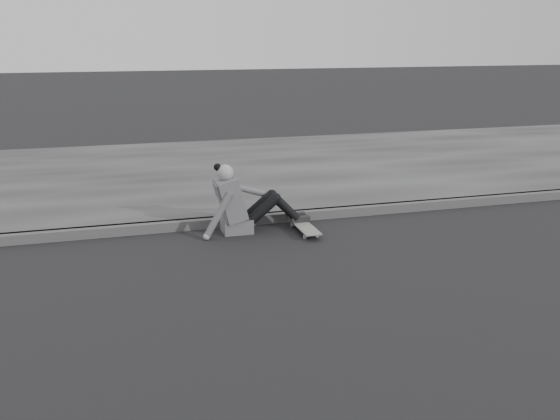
# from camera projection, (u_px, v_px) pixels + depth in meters

# --- Properties ---
(ground) EXTENTS (80.00, 80.00, 0.00)m
(ground) POSITION_uv_depth(u_px,v_px,m) (411.00, 291.00, 5.96)
(ground) COLOR black
(ground) RESTS_ON ground
(curb) EXTENTS (24.00, 0.16, 0.12)m
(curb) POSITION_uv_depth(u_px,v_px,m) (320.00, 214.00, 8.33)
(curb) COLOR #474747
(curb) RESTS_ON ground
(sidewalk) EXTENTS (24.00, 6.00, 0.12)m
(sidewalk) POSITION_uv_depth(u_px,v_px,m) (263.00, 169.00, 11.12)
(sidewalk) COLOR #3A3A3A
(sidewalk) RESTS_ON ground
(skateboard) EXTENTS (0.20, 0.78, 0.09)m
(skateboard) POSITION_uv_depth(u_px,v_px,m) (304.00, 227.00, 7.73)
(skateboard) COLOR gray
(skateboard) RESTS_ON ground
(seated_woman) EXTENTS (1.38, 0.46, 0.88)m
(seated_woman) POSITION_uv_depth(u_px,v_px,m) (242.00, 203.00, 7.68)
(seated_woman) COLOR #58585A
(seated_woman) RESTS_ON ground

